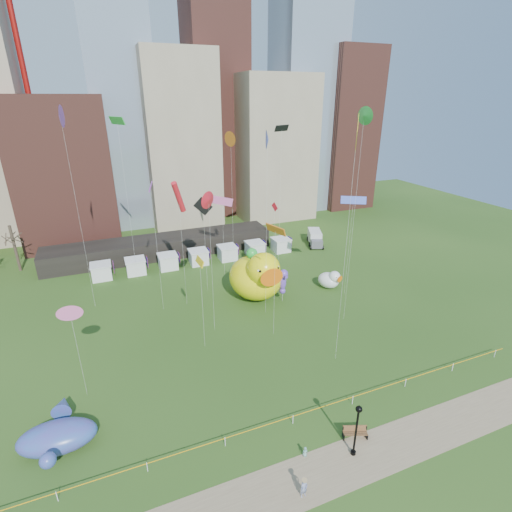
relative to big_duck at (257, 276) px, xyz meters
name	(u,v)px	position (x,y,z in m)	size (l,w,h in m)	color
ground	(293,423)	(-5.49, -21.49, -3.37)	(160.00, 160.00, 0.00)	#274716
footpath	(324,473)	(-5.49, -26.49, -3.36)	(70.00, 4.00, 0.02)	#826C51
skyline	(168,119)	(-3.24, 39.57, 18.07)	(101.00, 23.00, 68.00)	brown
pavilion	(162,247)	(-9.49, 20.51, -1.77)	(38.00, 6.00, 3.20)	black
vendor_tents	(199,257)	(-4.48, 14.51, -2.27)	(33.24, 2.80, 2.40)	white
caution_tape	(293,417)	(-5.49, -21.49, -2.69)	(50.00, 0.06, 0.90)	white
big_duck	(257,276)	(0.00, 0.00, 0.00)	(7.28, 9.64, 7.34)	#FFEF0D
small_duck	(330,279)	(10.87, -1.05, -2.08)	(3.67, 4.03, 2.81)	white
seahorse_green	(252,261)	(-0.33, 1.01, 1.81)	(1.72, 2.04, 7.03)	silver
seahorse_purple	(283,280)	(2.81, -2.24, -0.09)	(1.21, 1.52, 4.76)	silver
whale_inflatable	(58,434)	(-23.61, -16.56, -2.18)	(6.15, 7.63, 2.60)	#53399C
park_bench	(355,432)	(-1.46, -24.60, -2.82)	(2.06, 1.28, 1.00)	brown
lamppost	(357,425)	(-2.53, -25.93, -0.39)	(0.51, 0.51, 4.87)	black
box_truck	(315,238)	(17.91, 15.27, -2.10)	(4.12, 6.19, 2.48)	silver
woman	(304,488)	(-7.74, -27.49, -2.60)	(0.55, 0.36, 1.50)	silver
toddler	(305,452)	(-6.09, -24.69, -2.92)	(0.30, 0.22, 0.87)	silver
kite_0	(179,197)	(-9.29, 2.03, 11.14)	(2.06, 2.26, 16.55)	silver
kite_1	(70,313)	(-21.65, -11.25, 5.39)	(1.44, 0.27, 9.50)	silver
kite_2	(282,129)	(8.32, 10.77, 17.74)	(2.86, 1.67, 21.74)	silver
kite_3	(364,117)	(8.00, -9.01, 20.36)	(0.35, 1.84, 24.74)	silver
kite_4	(200,262)	(-9.53, -8.02, 6.76)	(0.44, 2.08, 10.54)	silver
kite_5	(353,201)	(11.93, -3.32, 9.96)	(2.99, 1.98, 13.88)	silver
kite_6	(276,230)	(-1.46, -8.68, 9.37)	(1.21, 2.80, 13.24)	silver
kite_7	(60,117)	(-20.68, 5.96, 20.22)	(0.51, 2.40, 24.83)	silver
kite_8	(275,209)	(7.62, 11.20, 5.61)	(0.45, 1.48, 10.04)	silver
kite_9	(222,201)	(-1.87, 8.65, 8.34)	(2.44, 3.29, 12.30)	silver
kite_10	(203,208)	(-5.69, 4.71, 8.79)	(2.56, 0.27, 13.64)	silver
kite_11	(117,122)	(-14.56, 12.27, 19.21)	(1.84, 3.22, 23.25)	silver
kite_12	(357,139)	(2.67, -15.38, 19.00)	(1.89, 2.60, 24.39)	silver
kite_13	(267,140)	(-0.42, -3.93, 17.93)	(0.94, 1.96, 22.36)	silver
kite_14	(231,139)	(-0.10, 9.42, 16.77)	(0.63, 2.08, 21.22)	silver
kite_15	(151,188)	(-12.43, 1.82, 12.59)	(0.87, 2.56, 16.49)	silver
kite_16	(208,200)	(-7.57, -5.22, 12.30)	(1.38, 1.44, 16.60)	silver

